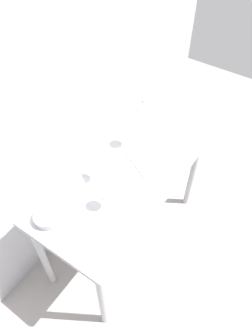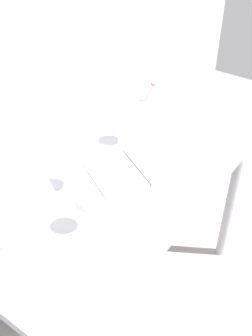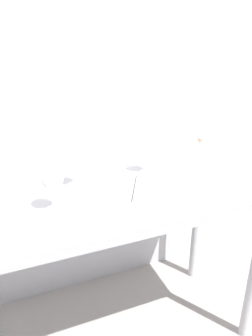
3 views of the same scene
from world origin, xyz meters
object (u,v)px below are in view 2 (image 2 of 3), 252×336
object	(u,v)px
wine_glass_far_left	(69,162)
tasting_sheet_upper	(168,126)
decanter_funnel	(153,93)
wine_glass_near_left	(85,201)
wine_glass_far_right	(125,120)
open_notebook	(136,168)
tasting_sheet_lower	(32,202)

from	to	relation	value
wine_glass_far_left	tasting_sheet_upper	world-z (taller)	wine_glass_far_left
wine_glass_far_left	decanter_funnel	bearing A→B (deg)	9.14
decanter_funnel	tasting_sheet_upper	bearing A→B (deg)	-130.58
wine_glass_near_left	decanter_funnel	size ratio (longest dim) A/B	1.23
wine_glass_far_left	tasting_sheet_upper	xyz separation A→B (m)	(0.59, -0.07, -0.12)
wine_glass_far_left	decanter_funnel	world-z (taller)	wine_glass_far_left
decanter_funnel	wine_glass_near_left	bearing A→B (deg)	-160.73
wine_glass_far_right	tasting_sheet_upper	distance (m)	0.26
wine_glass_near_left	open_notebook	distance (m)	0.39
open_notebook	tasting_sheet_upper	bearing A→B (deg)	38.03
wine_glass_far_right	wine_glass_far_left	size ratio (longest dim) A/B	0.94
wine_glass_near_left	wine_glass_far_left	xyz separation A→B (m)	(0.13, 0.19, -0.01)
wine_glass_near_left	open_notebook	world-z (taller)	wine_glass_near_left
wine_glass_far_right	wine_glass_far_left	distance (m)	0.38
wine_glass_far_left	tasting_sheet_lower	size ratio (longest dim) A/B	0.80
decanter_funnel	tasting_sheet_lower	bearing A→B (deg)	-175.94
wine_glass_far_right	open_notebook	distance (m)	0.23
wine_glass_near_left	tasting_sheet_upper	xyz separation A→B (m)	(0.72, 0.12, -0.12)
open_notebook	tasting_sheet_lower	world-z (taller)	open_notebook
wine_glass_far_right	decanter_funnel	world-z (taller)	wine_glass_far_right
tasting_sheet_upper	tasting_sheet_lower	distance (m)	0.76
wine_glass_near_left	tasting_sheet_lower	world-z (taller)	wine_glass_near_left
tasting_sheet_upper	decanter_funnel	xyz separation A→B (m)	(0.17, 0.20, 0.05)
wine_glass_far_right	tasting_sheet_lower	world-z (taller)	wine_glass_far_right
tasting_sheet_lower	decanter_funnel	xyz separation A→B (m)	(0.92, 0.07, 0.05)
wine_glass_far_left	tasting_sheet_upper	distance (m)	0.61
wine_glass_near_left	wine_glass_far_right	bearing A→B (deg)	22.41
wine_glass_far_right	wine_glass_near_left	distance (m)	0.55
open_notebook	tasting_sheet_upper	size ratio (longest dim) A/B	2.24
wine_glass_near_left	tasting_sheet_upper	bearing A→B (deg)	9.04
open_notebook	wine_glass_far_left	bearing A→B (deg)	178.51
wine_glass_far_left	wine_glass_near_left	bearing A→B (deg)	-124.65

